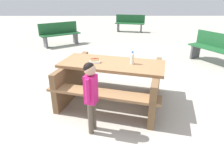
# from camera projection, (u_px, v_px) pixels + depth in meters

# --- Properties ---
(ground_plane) EXTENTS (30.00, 30.00, 0.00)m
(ground_plane) POSITION_uv_depth(u_px,v_px,m) (112.00, 100.00, 3.70)
(ground_plane) COLOR #ADA599
(ground_plane) RESTS_ON ground
(picnic_table) EXTENTS (2.12, 1.84, 0.75)m
(picnic_table) POSITION_uv_depth(u_px,v_px,m) (112.00, 79.00, 3.53)
(picnic_table) COLOR olive
(picnic_table) RESTS_ON ground
(soda_bottle) EXTENTS (0.06, 0.06, 0.22)m
(soda_bottle) POSITION_uv_depth(u_px,v_px,m) (132.00, 58.00, 3.32)
(soda_bottle) COLOR silver
(soda_bottle) RESTS_ON picnic_table
(hotdog_tray) EXTENTS (0.18, 0.11, 0.08)m
(hotdog_tray) POSITION_uv_depth(u_px,v_px,m) (95.00, 61.00, 3.40)
(hotdog_tray) COLOR white
(hotdog_tray) RESTS_ON picnic_table
(child_in_coat) EXTENTS (0.19, 0.25, 1.06)m
(child_in_coat) POSITION_uv_depth(u_px,v_px,m) (91.00, 89.00, 2.62)
(child_in_coat) COLOR brown
(child_in_coat) RESTS_ON ground
(park_bench_near) EXTENTS (1.05, 1.51, 0.85)m
(park_bench_near) POSITION_uv_depth(u_px,v_px,m) (216.00, 48.00, 5.47)
(park_bench_near) COLOR #1E592D
(park_bench_near) RESTS_ON ground
(park_bench_mid) EXTENTS (1.47, 1.17, 0.85)m
(park_bench_mid) POSITION_uv_depth(u_px,v_px,m) (60.00, 33.00, 7.48)
(park_bench_mid) COLOR #1E592D
(park_bench_mid) RESTS_ON ground
(park_bench_far) EXTENTS (1.55, 0.72, 0.85)m
(park_bench_far) POSITION_uv_depth(u_px,v_px,m) (130.00, 23.00, 10.16)
(park_bench_far) COLOR #1E592D
(park_bench_far) RESTS_ON ground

